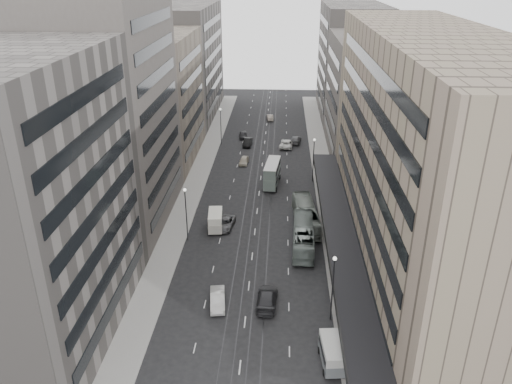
% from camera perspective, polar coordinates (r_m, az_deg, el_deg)
% --- Properties ---
extents(ground, '(220.00, 220.00, 0.00)m').
position_cam_1_polar(ground, '(63.11, -0.88, -11.19)').
color(ground, black).
rests_on(ground, ground).
extents(sidewalk_right, '(4.00, 125.00, 0.15)m').
position_cam_1_polar(sidewalk_right, '(96.31, 7.74, 1.85)').
color(sidewalk_right, gray).
rests_on(sidewalk_right, ground).
extents(sidewalk_left, '(4.00, 125.00, 0.15)m').
position_cam_1_polar(sidewalk_left, '(97.20, -6.50, 2.14)').
color(sidewalk_left, gray).
rests_on(sidewalk_left, ground).
extents(department_store, '(19.20, 60.00, 30.00)m').
position_cam_1_polar(department_store, '(65.52, 18.63, 3.68)').
color(department_store, '#7E6C5C').
rests_on(department_store, ground).
extents(building_right_mid, '(15.00, 28.00, 24.00)m').
position_cam_1_polar(building_right_mid, '(107.57, 12.68, 10.59)').
color(building_right_mid, '#4E4844').
rests_on(building_right_mid, ground).
extents(building_right_far, '(15.00, 32.00, 28.00)m').
position_cam_1_polar(building_right_far, '(136.24, 10.81, 14.46)').
color(building_right_far, slate).
rests_on(building_right_far, ground).
extents(building_left_a, '(15.00, 28.00, 30.00)m').
position_cam_1_polar(building_left_a, '(54.46, -24.80, -1.54)').
color(building_left_a, slate).
rests_on(building_left_a, ground).
extents(building_left_b, '(15.00, 26.00, 34.00)m').
position_cam_1_polar(building_left_b, '(77.07, -16.34, 8.62)').
color(building_left_b, '#4E4844').
rests_on(building_left_b, ground).
extents(building_left_c, '(15.00, 28.00, 25.00)m').
position_cam_1_polar(building_left_c, '(103.22, -11.39, 10.41)').
color(building_left_c, gray).
rests_on(building_left_c, ground).
extents(building_left_d, '(15.00, 38.00, 28.00)m').
position_cam_1_polar(building_left_d, '(134.47, -8.10, 14.52)').
color(building_left_d, slate).
rests_on(building_left_d, ground).
extents(lamp_right_near, '(0.44, 0.44, 8.32)m').
position_cam_1_polar(lamp_right_near, '(56.26, 8.80, -10.03)').
color(lamp_right_near, '#262628').
rests_on(lamp_right_near, ground).
extents(lamp_right_far, '(0.44, 0.44, 8.32)m').
position_cam_1_polar(lamp_right_far, '(91.95, 6.60, 4.23)').
color(lamp_right_far, '#262628').
rests_on(lamp_right_far, ground).
extents(lamp_left_near, '(0.44, 0.44, 8.32)m').
position_cam_1_polar(lamp_left_near, '(71.84, -8.02, -1.86)').
color(lamp_left_near, '#262628').
rests_on(lamp_left_near, ground).
extents(lamp_left_far, '(0.44, 0.44, 8.32)m').
position_cam_1_polar(lamp_left_far, '(111.53, -4.05, 7.99)').
color(lamp_left_far, '#262628').
rests_on(lamp_left_far, ground).
extents(bus_near, '(3.32, 12.41, 3.43)m').
position_cam_1_polar(bus_near, '(71.61, 5.45, -4.97)').
color(bus_near, gray).
rests_on(bus_near, ground).
extents(bus_far, '(4.04, 12.44, 3.40)m').
position_cam_1_polar(bus_far, '(77.24, 5.71, -2.67)').
color(bus_far, gray).
rests_on(bus_far, ground).
extents(double_decker, '(3.13, 8.14, 4.35)m').
position_cam_1_polar(double_decker, '(90.74, 1.85, 2.17)').
color(double_decker, slate).
rests_on(double_decker, ground).
extents(vw_microbus, '(2.54, 4.93, 2.57)m').
position_cam_1_polar(vw_microbus, '(53.06, 8.67, -17.69)').
color(vw_microbus, slate).
rests_on(vw_microbus, ground).
extents(panel_van, '(2.62, 4.77, 2.90)m').
position_cam_1_polar(panel_van, '(75.94, -4.66, -3.21)').
color(panel_van, beige).
rests_on(panel_van, ground).
extents(sedan_1, '(2.31, 5.04, 1.60)m').
position_cam_1_polar(sedan_1, '(60.49, -4.42, -12.13)').
color(sedan_1, silver).
rests_on(sedan_1, ground).
extents(sedan_2, '(3.04, 5.45, 1.44)m').
position_cam_1_polar(sedan_2, '(76.76, -3.53, -3.60)').
color(sedan_2, '#525254').
rests_on(sedan_2, ground).
extents(sedan_3, '(2.66, 5.94, 1.69)m').
position_cam_1_polar(sedan_3, '(60.39, 1.26, -12.07)').
color(sedan_3, '#27272A').
rests_on(sedan_3, ground).
extents(sedan_4, '(2.02, 4.29, 1.42)m').
position_cam_1_polar(sedan_4, '(101.25, -1.39, 3.61)').
color(sedan_4, '#BEB39D').
rests_on(sedan_4, ground).
extents(sedan_5, '(1.97, 4.98, 1.61)m').
position_cam_1_polar(sedan_5, '(111.79, -0.97, 5.72)').
color(sedan_5, black).
rests_on(sedan_5, ground).
extents(sedan_6, '(3.38, 6.15, 1.63)m').
position_cam_1_polar(sedan_6, '(111.05, 3.52, 5.55)').
color(sedan_6, white).
rests_on(sedan_6, ground).
extents(sedan_7, '(2.83, 5.48, 1.52)m').
position_cam_1_polar(sedan_7, '(113.90, 4.56, 5.98)').
color(sedan_7, '#505153').
rests_on(sedan_7, ground).
extents(sedan_8, '(2.10, 4.50, 1.49)m').
position_cam_1_polar(sedan_8, '(116.90, -1.48, 6.53)').
color(sedan_8, '#242426').
rests_on(sedan_8, ground).
extents(sedan_9, '(1.93, 4.50, 1.44)m').
position_cam_1_polar(sedan_9, '(131.20, 1.62, 8.54)').
color(sedan_9, '#A6998A').
rests_on(sedan_9, ground).
extents(pedestrian, '(0.89, 0.82, 2.03)m').
position_cam_1_polar(pedestrian, '(52.74, 9.87, -18.50)').
color(pedestrian, black).
rests_on(pedestrian, sidewalk_right).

